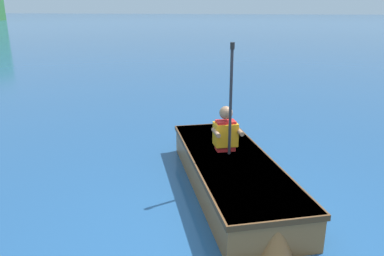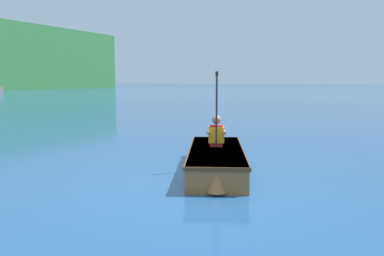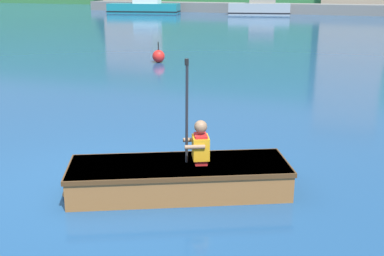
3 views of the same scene
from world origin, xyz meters
TOP-DOWN VIEW (x-y plane):
  - ground_plane at (0.00, 0.00)m, footprint 300.00×300.00m
  - marina_dock at (0.00, 40.87)m, footprint 48.75×2.40m
  - moored_boat_dock_west_end at (-6.06, 38.13)m, footprint 5.70×3.02m
  - moored_boat_dock_west_inner at (-16.94, 37.19)m, footprint 7.02×3.37m
  - rowboat_foreground at (1.21, 0.20)m, footprint 3.04×2.12m
  - person_paddler at (1.49, 0.33)m, footprint 0.43×0.43m
  - channel_buoy at (-3.53, 10.27)m, footprint 0.44×0.44m

SIDE VIEW (x-z plane):
  - ground_plane at x=0.00m, z-range 0.00..0.00m
  - channel_buoy at x=-3.53m, z-range -0.14..0.58m
  - rowboat_foreground at x=1.21m, z-range 0.03..0.44m
  - marina_dock at x=0.00m, z-range 0.00..0.90m
  - moored_boat_dock_west_inner at x=-16.94m, z-range -0.28..1.63m
  - person_paddler at x=1.49m, z-range -0.01..1.38m
  - moored_boat_dock_west_end at x=-6.06m, z-range -0.28..1.89m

